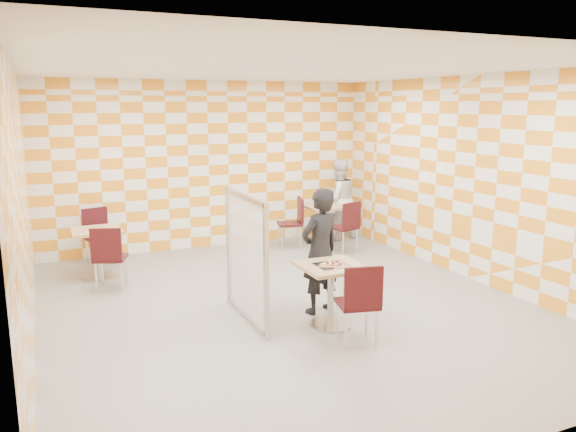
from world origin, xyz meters
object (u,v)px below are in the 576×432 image
at_px(empty_table, 97,245).
at_px(partition, 246,257).
at_px(chair_main_front, 360,298).
at_px(chair_empty_far, 98,232).
at_px(man_dark, 320,251).
at_px(chair_second_front, 347,223).
at_px(chair_second_side, 295,219).
at_px(soda_bottle, 329,199).
at_px(man_white, 338,199).
at_px(main_table, 331,285).
at_px(chair_empty_near, 109,253).
at_px(second_table, 324,218).
at_px(sport_bottle, 318,200).

bearing_deg(empty_table, partition, -60.11).
relative_size(chair_main_front, partition, 0.60).
distance_m(chair_empty_far, man_dark, 4.12).
distance_m(chair_second_front, chair_second_side, 1.00).
distance_m(man_dark, soda_bottle, 3.61).
xyz_separation_m(chair_empty_far, man_white, (4.45, -0.01, 0.23)).
xyz_separation_m(chair_second_front, chair_empty_far, (-4.05, 1.06, 0.00)).
height_order(main_table, soda_bottle, soda_bottle).
distance_m(chair_main_front, man_dark, 1.13).
distance_m(empty_table, chair_empty_near, 0.72).
bearing_deg(second_table, man_white, 35.32).
distance_m(chair_empty_far, soda_bottle, 4.12).
xyz_separation_m(partition, man_dark, (0.94, -0.10, -0.00)).
relative_size(chair_main_front, chair_second_side, 1.00).
bearing_deg(chair_empty_far, second_table, -5.07).
bearing_deg(main_table, chair_empty_near, 132.89).
bearing_deg(second_table, chair_second_side, 177.58).
relative_size(second_table, chair_empty_far, 0.81).
height_order(man_dark, sport_bottle, man_dark).
height_order(chair_second_front, soda_bottle, soda_bottle).
distance_m(chair_main_front, soda_bottle, 4.64).
bearing_deg(chair_empty_near, partition, -52.82).
xyz_separation_m(chair_empty_far, soda_bottle, (4.10, -0.27, 0.31)).
relative_size(chair_second_side, soda_bottle, 4.02).
bearing_deg(main_table, soda_bottle, 62.41).
relative_size(second_table, chair_empty_near, 0.81).
bearing_deg(man_dark, partition, -21.59).
relative_size(chair_second_side, man_dark, 0.59).
height_order(empty_table, chair_second_front, chair_second_front).
relative_size(second_table, partition, 0.48).
relative_size(empty_table, partition, 0.48).
bearing_deg(partition, chair_empty_far, 112.47).
bearing_deg(second_table, chair_empty_near, -163.96).
bearing_deg(empty_table, soda_bottle, 6.85).
height_order(man_dark, man_white, man_dark).
relative_size(empty_table, sport_bottle, 3.75).
bearing_deg(empty_table, sport_bottle, 6.98).
height_order(second_table, man_white, man_white).
relative_size(chair_second_front, chair_empty_near, 1.00).
distance_m(chair_empty_far, partition, 3.59).
height_order(chair_empty_far, partition, partition).
bearing_deg(chair_second_side, partition, -123.96).
relative_size(chair_main_front, chair_empty_near, 1.00).
bearing_deg(empty_table, chair_second_front, -3.96).
bearing_deg(chair_main_front, chair_empty_near, 126.45).
bearing_deg(soda_bottle, chair_empty_near, -163.43).
bearing_deg(chair_empty_near, man_white, 18.43).
bearing_deg(chair_main_front, main_table, 90.97).
relative_size(chair_empty_near, partition, 0.60).
xyz_separation_m(main_table, man_dark, (0.10, 0.47, 0.28)).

